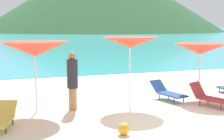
{
  "coord_description": "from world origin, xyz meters",
  "views": [
    {
      "loc": [
        -4.15,
        -8.13,
        2.78
      ],
      "look_at": [
        -0.54,
        2.56,
        1.2
      ],
      "focal_mm": 51.54,
      "sensor_mm": 36.0,
      "label": 1
    }
  ],
  "objects_px": {
    "lounge_chair_3": "(2,117)",
    "cruise_ship": "(115,16)",
    "umbrella_3": "(200,49)",
    "beachgoer_0": "(72,80)",
    "umbrella_2": "(130,43)",
    "umbrella_1": "(35,49)",
    "beach_ball": "(124,129)",
    "lounge_chair_1": "(210,97)",
    "lounge_chair_0": "(168,92)"
  },
  "relations": [
    {
      "from": "umbrella_1",
      "to": "umbrella_2",
      "type": "relative_size",
      "value": 0.96
    },
    {
      "from": "lounge_chair_3",
      "to": "cruise_ship",
      "type": "xyz_separation_m",
      "value": [
        57.61,
        156.53,
        7.17
      ]
    },
    {
      "from": "umbrella_3",
      "to": "lounge_chair_3",
      "type": "xyz_separation_m",
      "value": [
        -7.21,
        -1.44,
        -1.61
      ]
    },
    {
      "from": "lounge_chair_0",
      "to": "cruise_ship",
      "type": "relative_size",
      "value": 0.03
    },
    {
      "from": "lounge_chair_3",
      "to": "beachgoer_0",
      "type": "bearing_deg",
      "value": 42.65
    },
    {
      "from": "beachgoer_0",
      "to": "cruise_ship",
      "type": "bearing_deg",
      "value": 147.0
    },
    {
      "from": "lounge_chair_0",
      "to": "cruise_ship",
      "type": "bearing_deg",
      "value": 57.5
    },
    {
      "from": "umbrella_1",
      "to": "beach_ball",
      "type": "height_order",
      "value": "umbrella_1"
    },
    {
      "from": "umbrella_3",
      "to": "beach_ball",
      "type": "relative_size",
      "value": 6.71
    },
    {
      "from": "umbrella_3",
      "to": "beach_ball",
      "type": "xyz_separation_m",
      "value": [
        -4.28,
        -3.11,
        -1.72
      ]
    },
    {
      "from": "umbrella_2",
      "to": "umbrella_1",
      "type": "bearing_deg",
      "value": 178.06
    },
    {
      "from": "lounge_chair_0",
      "to": "cruise_ship",
      "type": "distance_m",
      "value": 163.68
    },
    {
      "from": "umbrella_2",
      "to": "lounge_chair_0",
      "type": "distance_m",
      "value": 2.52
    },
    {
      "from": "umbrella_3",
      "to": "beachgoer_0",
      "type": "bearing_deg",
      "value": -176.99
    },
    {
      "from": "umbrella_1",
      "to": "beachgoer_0",
      "type": "xyz_separation_m",
      "value": [
        1.17,
        -0.04,
        -1.02
      ]
    },
    {
      "from": "lounge_chair_1",
      "to": "cruise_ship",
      "type": "bearing_deg",
      "value": 50.86
    },
    {
      "from": "lounge_chair_3",
      "to": "beachgoer_0",
      "type": "height_order",
      "value": "beachgoer_0"
    },
    {
      "from": "lounge_chair_3",
      "to": "cruise_ship",
      "type": "relative_size",
      "value": 0.03
    },
    {
      "from": "umbrella_1",
      "to": "lounge_chair_3",
      "type": "xyz_separation_m",
      "value": [
        -1.04,
        -1.22,
        -1.77
      ]
    },
    {
      "from": "beach_ball",
      "to": "umbrella_1",
      "type": "bearing_deg",
      "value": 123.29
    },
    {
      "from": "lounge_chair_0",
      "to": "beach_ball",
      "type": "bearing_deg",
      "value": -147.49
    },
    {
      "from": "umbrella_2",
      "to": "lounge_chair_3",
      "type": "xyz_separation_m",
      "value": [
        -4.2,
        -1.11,
        -1.92
      ]
    },
    {
      "from": "lounge_chair_1",
      "to": "lounge_chair_3",
      "type": "distance_m",
      "value": 6.79
    },
    {
      "from": "lounge_chair_1",
      "to": "beachgoer_0",
      "type": "height_order",
      "value": "beachgoer_0"
    },
    {
      "from": "umbrella_1",
      "to": "lounge_chair_0",
      "type": "height_order",
      "value": "umbrella_1"
    },
    {
      "from": "lounge_chair_0",
      "to": "lounge_chair_3",
      "type": "bearing_deg",
      "value": 179.53
    },
    {
      "from": "umbrella_3",
      "to": "lounge_chair_3",
      "type": "bearing_deg",
      "value": -168.68
    },
    {
      "from": "umbrella_1",
      "to": "beach_ball",
      "type": "xyz_separation_m",
      "value": [
        1.9,
        -2.89,
        -1.88
      ]
    },
    {
      "from": "umbrella_3",
      "to": "umbrella_1",
      "type": "bearing_deg",
      "value": -177.94
    },
    {
      "from": "umbrella_3",
      "to": "cruise_ship",
      "type": "distance_m",
      "value": 163.16
    },
    {
      "from": "beachgoer_0",
      "to": "lounge_chair_3",
      "type": "bearing_deg",
      "value": -75.25
    },
    {
      "from": "umbrella_1",
      "to": "lounge_chair_1",
      "type": "distance_m",
      "value": 6.09
    },
    {
      "from": "beachgoer_0",
      "to": "cruise_ship",
      "type": "distance_m",
      "value": 165.06
    },
    {
      "from": "umbrella_1",
      "to": "cruise_ship",
      "type": "height_order",
      "value": "cruise_ship"
    },
    {
      "from": "lounge_chair_3",
      "to": "umbrella_3",
      "type": "bearing_deg",
      "value": 25.85
    },
    {
      "from": "lounge_chair_3",
      "to": "beach_ball",
      "type": "relative_size",
      "value": 5.25
    },
    {
      "from": "umbrella_2",
      "to": "lounge_chair_1",
      "type": "height_order",
      "value": "umbrella_2"
    },
    {
      "from": "umbrella_3",
      "to": "lounge_chair_1",
      "type": "xyz_separation_m",
      "value": [
        -0.43,
        -1.3,
        -1.54
      ]
    },
    {
      "from": "umbrella_1",
      "to": "cruise_ship",
      "type": "xyz_separation_m",
      "value": [
        56.58,
        155.31,
        5.4
      ]
    },
    {
      "from": "lounge_chair_1",
      "to": "cruise_ship",
      "type": "relative_size",
      "value": 0.03
    },
    {
      "from": "umbrella_1",
      "to": "lounge_chair_3",
      "type": "relative_size",
      "value": 1.38
    },
    {
      "from": "umbrella_2",
      "to": "beach_ball",
      "type": "bearing_deg",
      "value": -114.54
    },
    {
      "from": "lounge_chair_0",
      "to": "cruise_ship",
      "type": "height_order",
      "value": "cruise_ship"
    },
    {
      "from": "umbrella_1",
      "to": "umbrella_3",
      "type": "height_order",
      "value": "umbrella_1"
    },
    {
      "from": "umbrella_1",
      "to": "umbrella_3",
      "type": "xyz_separation_m",
      "value": [
        6.17,
        0.22,
        -0.16
      ]
    },
    {
      "from": "beachgoer_0",
      "to": "umbrella_3",
      "type": "bearing_deg",
      "value": 79.64
    },
    {
      "from": "umbrella_2",
      "to": "beach_ball",
      "type": "height_order",
      "value": "umbrella_2"
    },
    {
      "from": "umbrella_3",
      "to": "beachgoer_0",
      "type": "height_order",
      "value": "umbrella_3"
    },
    {
      "from": "umbrella_3",
      "to": "beachgoer_0",
      "type": "xyz_separation_m",
      "value": [
        -5.0,
        -0.26,
        -0.86
      ]
    },
    {
      "from": "beachgoer_0",
      "to": "cruise_ship",
      "type": "height_order",
      "value": "cruise_ship"
    }
  ]
}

